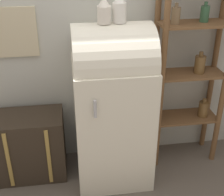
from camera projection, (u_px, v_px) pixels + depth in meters
The scene contains 7 objects.
ground_plane at pixel (116, 187), 2.72m from camera, with size 12.00×12.00×0.00m, color #60564C.
wall_back at pixel (106, 17), 2.61m from camera, with size 7.00×0.09×2.70m.
refrigerator at pixel (112, 102), 2.60m from camera, with size 0.63×0.67×1.38m.
suitcase_trunk at pixel (31, 145), 2.77m from camera, with size 0.60×0.40×0.59m.
shelf_unit at pixel (192, 63), 2.70m from camera, with size 0.62×0.30×1.77m.
vase_left at pixel (104, 11), 2.23m from camera, with size 0.10×0.10×0.19m.
vase_center at pixel (119, 8), 2.25m from camera, with size 0.10×0.10×0.22m.
Camera 1 is at (-0.33, -2.04, 1.94)m, focal length 50.00 mm.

